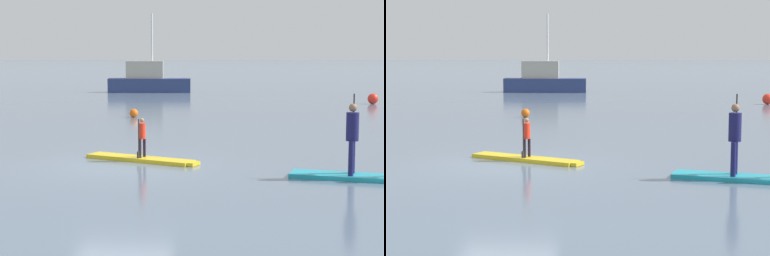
# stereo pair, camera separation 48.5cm
# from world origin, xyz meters

# --- Properties ---
(ground_plane) EXTENTS (240.00, 240.00, 0.00)m
(ground_plane) POSITION_xyz_m (0.00, 0.00, 0.00)
(ground_plane) COLOR slate
(paddleboard_near) EXTENTS (3.14, 1.86, 0.10)m
(paddleboard_near) POSITION_xyz_m (0.42, 0.83, 0.05)
(paddleboard_near) COLOR gold
(paddleboard_near) RESTS_ON ground
(paddler_child_solo) EXTENTS (0.24, 0.35, 1.04)m
(paddler_child_solo) POSITION_xyz_m (0.42, 0.82, 0.68)
(paddler_child_solo) COLOR black
(paddler_child_solo) RESTS_ON paddleboard_near
(paddleboard_far) EXTENTS (3.47, 1.56, 0.10)m
(paddleboard_far) POSITION_xyz_m (5.82, -1.52, 0.05)
(paddleboard_far) COLOR #1E9EB2
(paddleboard_far) RESTS_ON ground
(paddler_adult) EXTENTS (0.35, 0.50, 1.84)m
(paddler_adult) POSITION_xyz_m (5.51, -1.43, 1.04)
(paddler_adult) COLOR #19194C
(paddler_adult) RESTS_ON paddleboard_far
(fishing_boat_green_midground) EXTENTS (5.26, 1.49, 4.95)m
(fishing_boat_green_midground) POSITION_xyz_m (-2.54, 27.88, 0.74)
(fishing_boat_green_midground) COLOR navy
(fishing_boat_green_midground) RESTS_ON ground
(mooring_buoy_near) EXTENTS (0.37, 0.37, 0.37)m
(mooring_buoy_near) POSITION_xyz_m (-1.33, 12.10, 0.18)
(mooring_buoy_near) COLOR orange
(mooring_buoy_near) RESTS_ON ground
(mooring_buoy_mid) EXTENTS (0.54, 0.54, 0.54)m
(mooring_buoy_mid) POSITION_xyz_m (9.98, 19.50, 0.27)
(mooring_buoy_mid) COLOR red
(mooring_buoy_mid) RESTS_ON ground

